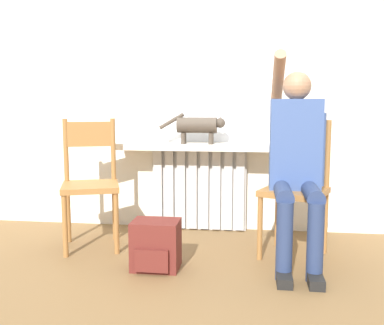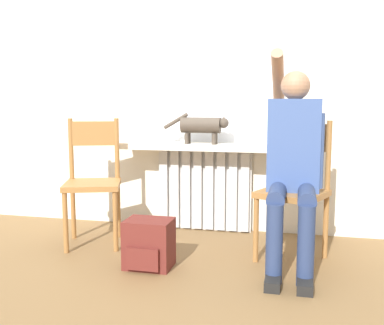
{
  "view_description": "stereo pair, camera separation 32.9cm",
  "coord_description": "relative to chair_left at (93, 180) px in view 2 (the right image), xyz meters",
  "views": [
    {
      "loc": [
        0.44,
        -2.53,
        1.05
      ],
      "look_at": [
        0.0,
        0.71,
        0.63
      ],
      "focal_mm": 42.0,
      "sensor_mm": 36.0,
      "label": 1
    },
    {
      "loc": [
        0.76,
        -2.47,
        1.05
      ],
      "look_at": [
        0.0,
        0.71,
        0.63
      ],
      "focal_mm": 42.0,
      "sensor_mm": 36.0,
      "label": 2
    }
  ],
  "objects": [
    {
      "name": "ground_plane",
      "position": [
        0.74,
        -0.6,
        -0.49
      ],
      "size": [
        12.0,
        12.0,
        0.0
      ],
      "primitive_type": "plane",
      "color": "brown"
    },
    {
      "name": "wall_with_window",
      "position": [
        0.74,
        0.63,
        0.86
      ],
      "size": [
        7.0,
        0.06,
        2.7
      ],
      "color": "white",
      "rests_on": "ground_plane"
    },
    {
      "name": "radiator",
      "position": [
        0.74,
        0.55,
        -0.14
      ],
      "size": [
        0.79,
        0.08,
        0.69
      ],
      "color": "silver",
      "rests_on": "ground_plane"
    },
    {
      "name": "windowsill",
      "position": [
        0.74,
        0.46,
        0.22
      ],
      "size": [
        1.33,
        0.28,
        0.05
      ],
      "color": "white",
      "rests_on": "radiator"
    },
    {
      "name": "window_glass",
      "position": [
        0.74,
        0.6,
        0.78
      ],
      "size": [
        1.28,
        0.01,
        1.06
      ],
      "color": "white",
      "rests_on": "windowsill"
    },
    {
      "name": "chair_left",
      "position": [
        0.0,
        0.0,
        0.0
      ],
      "size": [
        0.51,
        0.51,
        0.95
      ],
      "rotation": [
        0.0,
        0.0,
        0.34
      ],
      "color": "#9E6B38",
      "rests_on": "ground_plane"
    },
    {
      "name": "chair_right",
      "position": [
        1.48,
        -0.0,
        0.0
      ],
      "size": [
        0.52,
        0.52,
        0.95
      ],
      "rotation": [
        0.0,
        0.0,
        -0.39
      ],
      "color": "#9E6B38",
      "rests_on": "ground_plane"
    },
    {
      "name": "person",
      "position": [
        1.47,
        -0.12,
        0.22
      ],
      "size": [
        0.36,
        1.0,
        1.41
      ],
      "color": "navy",
      "rests_on": "ground_plane"
    },
    {
      "name": "cat",
      "position": [
        0.75,
        0.41,
        0.39
      ],
      "size": [
        0.53,
        0.12,
        0.25
      ],
      "color": "#4C4238",
      "rests_on": "windowsill"
    },
    {
      "name": "backpack",
      "position": [
        0.57,
        -0.4,
        -0.33
      ],
      "size": [
        0.3,
        0.26,
        0.31
      ],
      "color": "maroon",
      "rests_on": "ground_plane"
    }
  ]
}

